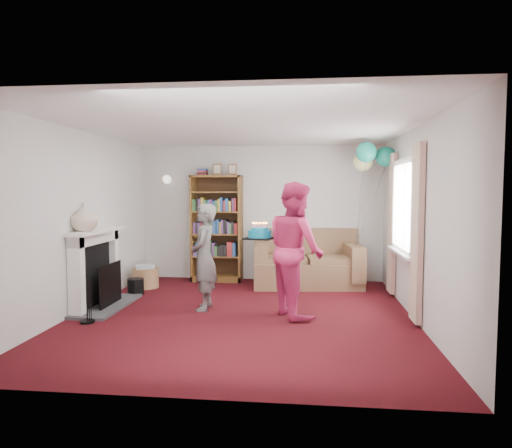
# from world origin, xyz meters

# --- Properties ---
(ground) EXTENTS (5.00, 5.00, 0.00)m
(ground) POSITION_xyz_m (0.00, 0.00, 0.00)
(ground) COLOR black
(ground) RESTS_ON ground
(wall_back) EXTENTS (4.50, 0.02, 2.50)m
(wall_back) POSITION_xyz_m (0.00, 2.51, 1.25)
(wall_back) COLOR silver
(wall_back) RESTS_ON ground
(wall_left) EXTENTS (0.02, 5.00, 2.50)m
(wall_left) POSITION_xyz_m (-2.26, 0.00, 1.25)
(wall_left) COLOR silver
(wall_left) RESTS_ON ground
(wall_right) EXTENTS (0.02, 5.00, 2.50)m
(wall_right) POSITION_xyz_m (2.26, 0.00, 1.25)
(wall_right) COLOR silver
(wall_right) RESTS_ON ground
(ceiling) EXTENTS (4.50, 5.00, 0.01)m
(ceiling) POSITION_xyz_m (0.00, 0.00, 2.50)
(ceiling) COLOR white
(ceiling) RESTS_ON wall_back
(fireplace) EXTENTS (0.55, 1.80, 1.12)m
(fireplace) POSITION_xyz_m (-2.09, 0.19, 0.51)
(fireplace) COLOR #3F3F42
(fireplace) RESTS_ON ground
(window_bay) EXTENTS (0.14, 2.02, 2.20)m
(window_bay) POSITION_xyz_m (2.21, 0.60, 1.20)
(window_bay) COLOR white
(window_bay) RESTS_ON ground
(wall_sconce) EXTENTS (0.16, 0.23, 0.16)m
(wall_sconce) POSITION_xyz_m (-1.75, 2.36, 1.88)
(wall_sconce) COLOR gold
(wall_sconce) RESTS_ON ground
(bookcase) EXTENTS (0.92, 0.42, 2.16)m
(bookcase) POSITION_xyz_m (-0.79, 2.30, 0.95)
(bookcase) COLOR #472B14
(bookcase) RESTS_ON ground
(sofa) EXTENTS (1.85, 0.98, 0.98)m
(sofa) POSITION_xyz_m (0.87, 2.08, 0.36)
(sofa) COLOR brown
(sofa) RESTS_ON ground
(wicker_basket) EXTENTS (0.45, 0.45, 0.39)m
(wicker_basket) POSITION_xyz_m (-1.90, 1.54, 0.18)
(wicker_basket) COLOR #9A6C47
(wicker_basket) RESTS_ON ground
(person_striped) EXTENTS (0.40, 0.57, 1.49)m
(person_striped) POSITION_xyz_m (-0.57, 0.24, 0.74)
(person_striped) COLOR black
(person_striped) RESTS_ON ground
(person_magenta) EXTENTS (0.99, 1.08, 1.79)m
(person_magenta) POSITION_xyz_m (0.71, 0.07, 0.89)
(person_magenta) COLOR #C12657
(person_magenta) RESTS_ON ground
(birthday_cake) EXTENTS (0.37, 0.37, 0.22)m
(birthday_cake) POSITION_xyz_m (0.22, 0.10, 1.09)
(birthday_cake) COLOR black
(birthday_cake) RESTS_ON ground
(balloons) EXTENTS (0.66, 0.71, 1.76)m
(balloons) POSITION_xyz_m (1.90, 1.68, 2.22)
(balloons) COLOR #3F3F3F
(balloons) RESTS_ON ground
(mantel_vase) EXTENTS (0.46, 0.46, 0.38)m
(mantel_vase) POSITION_xyz_m (-2.12, -0.15, 1.31)
(mantel_vase) COLOR beige
(mantel_vase) RESTS_ON fireplace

